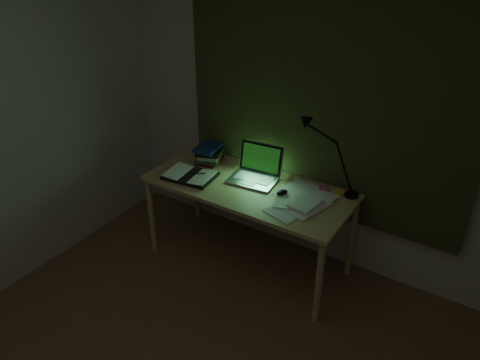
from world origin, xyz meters
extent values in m
cube|color=beige|center=(0.00, 2.00, 1.25)|extent=(3.50, 0.00, 2.50)
cube|color=#33381C|center=(0.00, 1.96, 1.45)|extent=(2.20, 0.06, 2.00)
ellipsoid|color=black|center=(-0.10, 1.60, 0.73)|extent=(0.09, 0.11, 0.04)
cube|color=yellow|center=(0.25, 1.84, 0.72)|extent=(0.09, 0.09, 0.02)
cube|color=#D15192|center=(0.12, 1.84, 0.72)|extent=(0.09, 0.09, 0.02)
camera|label=1|loc=(1.22, -1.01, 2.47)|focal=35.00mm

